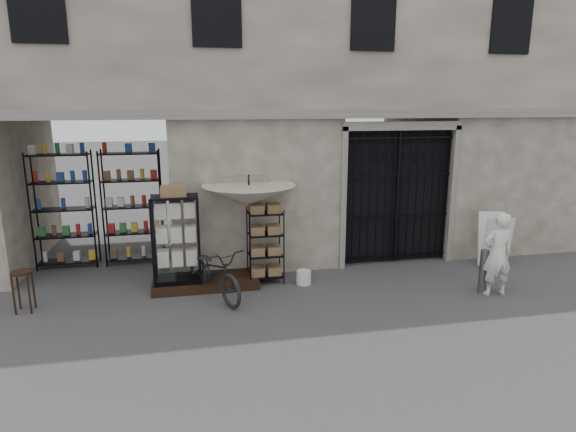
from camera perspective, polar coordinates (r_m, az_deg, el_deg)
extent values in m
plane|color=#242427|center=(8.55, 7.29, -10.72)|extent=(80.00, 80.00, 0.00)
cube|color=#B6AA97|center=(11.72, 1.33, 18.34)|extent=(14.00, 4.00, 9.00)
cube|color=black|center=(10.53, -21.78, 1.57)|extent=(3.00, 1.70, 3.00)
cube|color=black|center=(11.07, -21.49, 0.80)|extent=(2.70, 0.50, 2.50)
cube|color=black|center=(10.77, 12.45, 2.45)|extent=(2.50, 0.06, 3.00)
cube|color=black|center=(10.64, 12.78, 2.03)|extent=(0.05, 0.05, 2.80)
cube|color=black|center=(9.55, -9.72, -7.71)|extent=(2.00, 0.90, 0.15)
cube|color=black|center=(9.46, -12.86, -7.27)|extent=(0.92, 0.69, 0.09)
cube|color=silver|center=(8.98, -12.76, -3.14)|extent=(0.75, 0.19, 1.54)
cube|color=silver|center=(9.25, -13.08, -3.27)|extent=(0.76, 0.52, 1.29)
cube|color=olive|center=(9.03, -13.40, 2.61)|extent=(0.53, 0.45, 0.18)
cube|color=black|center=(9.42, -2.71, -3.52)|extent=(0.74, 0.60, 1.49)
cube|color=olive|center=(9.43, -2.71, -3.79)|extent=(0.63, 0.48, 1.12)
cylinder|color=black|center=(9.43, -4.57, -1.50)|extent=(0.04, 0.04, 2.13)
imported|color=beige|center=(9.26, -4.65, 3.14)|extent=(1.61, 1.64, 1.43)
cylinder|color=silver|center=(9.49, 1.87, -7.27)|extent=(0.36, 0.36, 0.27)
imported|color=black|center=(9.02, -8.63, -9.46)|extent=(1.00, 1.15, 1.85)
cylinder|color=black|center=(9.24, -29.08, -5.85)|extent=(0.39, 0.39, 0.04)
cube|color=black|center=(9.35, -28.84, -7.89)|extent=(0.30, 0.30, 0.70)
cylinder|color=#5B5C5F|center=(9.71, 22.13, -6.07)|extent=(0.16, 0.16, 0.82)
imported|color=silver|center=(9.81, 23.15, -8.51)|extent=(0.63, 1.58, 0.37)
cube|color=silver|center=(10.96, 23.53, -3.01)|extent=(0.60, 0.42, 1.16)
cube|color=silver|center=(11.29, 22.95, -2.50)|extent=(0.60, 0.42, 1.16)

